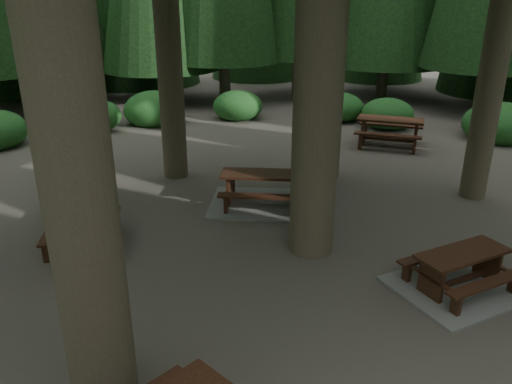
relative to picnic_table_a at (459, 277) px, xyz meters
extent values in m
plane|color=#49433B|center=(-2.78, 1.67, -0.23)|extent=(80.00, 80.00, 0.00)
cube|color=gray|center=(0.00, 0.00, -0.20)|extent=(2.42, 2.16, 0.05)
cube|color=black|center=(0.00, 0.00, 0.44)|extent=(1.71, 1.01, 0.05)
cube|color=black|center=(-0.14, 0.52, 0.18)|extent=(1.61, 0.62, 0.04)
cube|color=black|center=(0.14, -0.52, 0.18)|extent=(1.61, 0.62, 0.04)
cube|color=black|center=(-0.62, -0.16, 0.10)|extent=(0.19, 0.49, 0.64)
cube|color=black|center=(-0.62, -0.16, 0.15)|extent=(0.40, 1.27, 0.05)
cube|color=black|center=(0.62, 0.16, 0.10)|extent=(0.19, 0.49, 0.64)
cube|color=black|center=(0.62, 0.16, 0.15)|extent=(0.40, 1.27, 0.05)
cube|color=black|center=(0.00, 0.00, -0.06)|extent=(1.31, 0.41, 0.07)
cube|color=black|center=(-6.29, 2.97, 0.45)|extent=(0.72, 1.66, 0.05)
cube|color=black|center=(-6.83, 3.00, 0.18)|extent=(0.31, 1.64, 0.05)
cube|color=black|center=(-5.75, 2.95, 0.18)|extent=(0.31, 1.64, 0.05)
cube|color=black|center=(-6.32, 2.32, 0.10)|extent=(0.50, 0.10, 0.65)
cube|color=black|center=(-6.32, 2.32, 0.16)|extent=(1.31, 0.14, 0.05)
cube|color=black|center=(-6.26, 3.62, 0.10)|extent=(0.50, 0.10, 0.65)
cube|color=black|center=(-6.26, 3.62, 0.16)|extent=(1.31, 0.14, 0.05)
cube|color=black|center=(-6.29, 2.97, -0.06)|extent=(0.14, 1.36, 0.07)
cube|color=gray|center=(-2.46, 4.18, -0.20)|extent=(2.78, 2.51, 0.05)
cube|color=black|center=(-2.46, 4.18, 0.53)|extent=(1.95, 1.20, 0.06)
cube|color=black|center=(-2.29, 4.76, 0.23)|extent=(1.82, 0.77, 0.05)
cube|color=black|center=(-2.64, 3.60, 0.23)|extent=(1.82, 0.77, 0.05)
cube|color=black|center=(-3.16, 4.39, 0.14)|extent=(0.24, 0.56, 0.73)
cube|color=black|center=(-3.16, 4.39, 0.20)|extent=(0.50, 1.43, 0.06)
cube|color=black|center=(-1.76, 3.97, 0.14)|extent=(0.24, 0.56, 0.73)
cube|color=black|center=(-1.76, 3.97, 0.20)|extent=(0.50, 1.43, 0.06)
cube|color=black|center=(-2.46, 4.18, -0.04)|extent=(1.48, 0.51, 0.08)
cube|color=black|center=(2.66, 8.15, 0.63)|extent=(2.18, 1.73, 0.07)
cube|color=black|center=(3.01, 8.74, 0.29)|extent=(1.92, 1.29, 0.06)
cube|color=black|center=(2.31, 7.56, 0.29)|extent=(1.92, 1.29, 0.06)
cube|color=black|center=(1.95, 8.57, 0.19)|extent=(0.40, 0.59, 0.82)
cube|color=black|center=(1.95, 8.57, 0.26)|extent=(0.92, 1.48, 0.07)
cube|color=black|center=(3.37, 7.73, 0.19)|extent=(0.40, 0.59, 0.82)
cube|color=black|center=(3.37, 7.73, 0.26)|extent=(0.92, 1.48, 0.07)
cube|color=black|center=(2.66, 8.15, -0.02)|extent=(1.53, 0.95, 0.09)
ellipsoid|color=#1F5C23|center=(6.67, 8.12, 0.17)|extent=(2.42, 2.42, 1.49)
ellipsoid|color=#1F5C23|center=(3.66, 10.36, 0.17)|extent=(1.90, 1.90, 1.17)
ellipsoid|color=#1F5C23|center=(2.36, 11.84, 0.17)|extent=(1.84, 1.84, 1.13)
ellipsoid|color=#1F5C23|center=(-1.48, 12.92, 0.17)|extent=(1.95, 1.95, 1.20)
ellipsoid|color=#1F5C23|center=(-4.71, 12.88, 0.17)|extent=(2.31, 2.31, 1.42)
ellipsoid|color=#1F5C23|center=(-6.87, 12.24, 0.17)|extent=(1.93, 1.93, 1.19)
camera|label=1|loc=(-4.77, -6.32, 4.37)|focal=35.00mm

